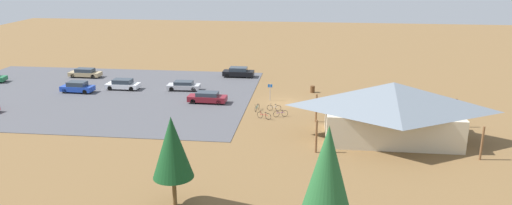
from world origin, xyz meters
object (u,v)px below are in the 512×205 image
at_px(pine_east, 172,148).
at_px(bicycle_yellow_near_sign, 417,98).
at_px(lot_sign, 270,90).
at_px(bicycle_orange_lone_east, 449,101).
at_px(bike_pavilion, 392,108).
at_px(car_black_by_curb, 238,72).
at_px(bicycle_red_yard_right, 264,116).
at_px(car_silver_aisle_side, 184,86).
at_px(bicycle_red_trailside, 405,104).
at_px(bicycle_teal_by_bin, 257,108).
at_px(trash_bin, 313,89).
at_px(bicycle_silver_mid_cluster, 274,108).
at_px(bicycle_blue_yard_center, 398,110).
at_px(visitor_at_bikes, 433,105).
at_px(bicycle_teal_near_porch, 414,109).
at_px(bicycle_black_yard_front, 432,102).
at_px(bicycle_white_front_row, 451,105).
at_px(car_maroon_front_row, 207,97).
at_px(bicycle_purple_back_row, 281,114).
at_px(bicycle_green_yard_left, 392,100).
at_px(pine_far_west, 327,170).
at_px(car_blue_end_stall, 77,87).
at_px(visitor_near_lot, 327,107).
at_px(car_white_inner_stall, 123,84).

xyz_separation_m(pine_east, bicycle_yellow_near_sign, (-22.80, -29.75, -4.09)).
height_order(lot_sign, bicycle_orange_lone_east, lot_sign).
height_order(bike_pavilion, bicycle_orange_lone_east, bike_pavilion).
xyz_separation_m(lot_sign, car_black_by_curb, (5.87, -11.92, -0.64)).
xyz_separation_m(bike_pavilion, bicycle_red_yard_right, (13.02, -4.76, -2.83)).
bearing_deg(pine_east, car_black_by_curb, -87.91).
distance_m(lot_sign, car_silver_aisle_side, 12.53).
distance_m(bicycle_red_trailside, bicycle_teal_by_bin, 17.82).
height_order(trash_bin, bicycle_silver_mid_cluster, trash_bin).
xyz_separation_m(pine_east, bicycle_red_trailside, (-20.80, -26.83, -4.09)).
height_order(bicycle_blue_yard_center, visitor_at_bikes, visitor_at_bikes).
bearing_deg(bicycle_silver_mid_cluster, bike_pavilion, 146.85).
distance_m(bicycle_teal_near_porch, bicycle_black_yard_front, 4.12).
bearing_deg(bicycle_red_trailside, trash_bin, -26.32).
distance_m(bicycle_orange_lone_east, bicycle_silver_mid_cluster, 21.77).
height_order(bicycle_white_front_row, car_maroon_front_row, car_maroon_front_row).
xyz_separation_m(bicycle_teal_near_porch, car_maroon_front_row, (24.68, -0.77, 0.34)).
relative_size(bicycle_purple_back_row, visitor_at_bikes, 0.94).
distance_m(lot_sign, bicycle_teal_near_porch, 17.36).
distance_m(bicycle_teal_near_porch, bicycle_white_front_row, 5.21).
distance_m(bicycle_green_yard_left, bicycle_red_trailside, 2.03).
xyz_separation_m(pine_far_west, car_blue_end_stall, (32.09, -32.88, -4.55)).
relative_size(pine_east, bicycle_white_front_row, 3.81).
distance_m(bicycle_yellow_near_sign, visitor_near_lot, 13.52).
bearing_deg(bicycle_green_yard_left, bicycle_yellow_near_sign, -158.07).
relative_size(bicycle_teal_near_porch, bicycle_green_yard_left, 0.95).
distance_m(trash_bin, bicycle_yellow_near_sign, 13.34).
distance_m(bicycle_red_yard_right, visitor_near_lot, 7.29).
relative_size(pine_east, car_silver_aisle_side, 1.53).
distance_m(bike_pavilion, bicycle_yellow_near_sign, 15.31).
bearing_deg(car_blue_end_stall, bicycle_orange_lone_east, -179.61).
distance_m(pine_east, bicycle_silver_mid_cluster, 24.56).
height_order(bicycle_green_yard_left, bicycle_red_trailside, bicycle_green_yard_left).
distance_m(car_white_inner_stall, car_black_by_curb, 17.12).
relative_size(bicycle_green_yard_left, bicycle_red_trailside, 0.83).
xyz_separation_m(bicycle_red_trailside, visitor_near_lot, (9.43, 4.29, 0.58)).
distance_m(lot_sign, bicycle_white_front_row, 21.88).
height_order(bicycle_green_yard_left, car_blue_end_stall, car_blue_end_stall).
height_order(bicycle_silver_mid_cluster, car_white_inner_stall, car_white_inner_stall).
bearing_deg(car_silver_aisle_side, bicycle_green_yard_left, 174.14).
relative_size(trash_bin, pine_east, 0.13).
bearing_deg(bicycle_purple_back_row, car_silver_aisle_side, -35.45).
distance_m(bicycle_black_yard_front, bicycle_white_front_row, 2.24).
relative_size(bicycle_green_yard_left, car_maroon_front_row, 0.30).
bearing_deg(visitor_at_bikes, car_black_by_curb, -30.00).
relative_size(bicycle_green_yard_left, bicycle_purple_back_row, 0.89).
height_order(bicycle_orange_lone_east, bicycle_red_trailside, bicycle_red_trailside).
bearing_deg(car_maroon_front_row, visitor_near_lot, 167.60).
relative_size(pine_far_west, bicycle_blue_yard_center, 4.55).
xyz_separation_m(bicycle_blue_yard_center, visitor_at_bikes, (-4.11, -0.82, 0.56)).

